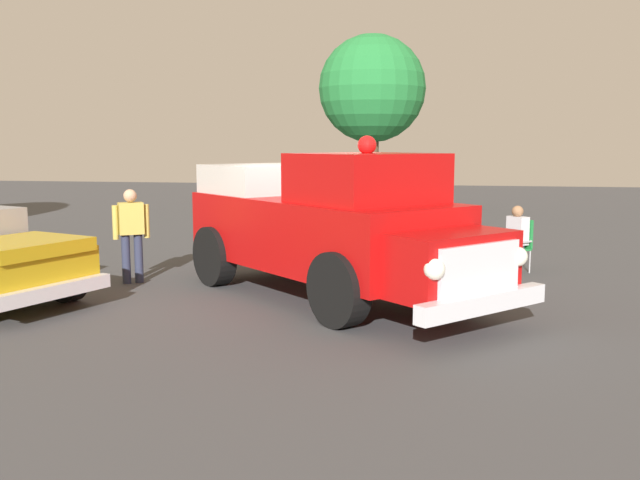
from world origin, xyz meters
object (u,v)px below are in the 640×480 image
(spectator_seated, at_px, (514,236))
(oak_tree_right, at_px, (372,90))
(vintage_fire_truck, at_px, (329,224))
(spectator_standing, at_px, (131,229))
(lawn_chair_near_truck, at_px, (518,242))

(spectator_seated, bearing_deg, oak_tree_right, 109.19)
(vintage_fire_truck, xyz_separation_m, oak_tree_right, (-0.75, 13.99, 3.14))
(vintage_fire_truck, distance_m, spectator_standing, 3.69)
(spectator_seated, height_order, spectator_standing, spectator_standing)
(oak_tree_right, bearing_deg, vintage_fire_truck, -86.92)
(vintage_fire_truck, relative_size, spectator_seated, 4.51)
(vintage_fire_truck, height_order, spectator_seated, vintage_fire_truck)
(oak_tree_right, bearing_deg, spectator_seated, -70.81)
(vintage_fire_truck, distance_m, oak_tree_right, 14.36)
(vintage_fire_truck, height_order, lawn_chair_near_truck, vintage_fire_truck)
(vintage_fire_truck, bearing_deg, lawn_chair_near_truck, 41.66)
(spectator_seated, distance_m, spectator_standing, 7.14)
(spectator_seated, distance_m, oak_tree_right, 12.39)
(lawn_chair_near_truck, bearing_deg, vintage_fire_truck, -138.34)
(spectator_standing, bearing_deg, spectator_seated, 18.23)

